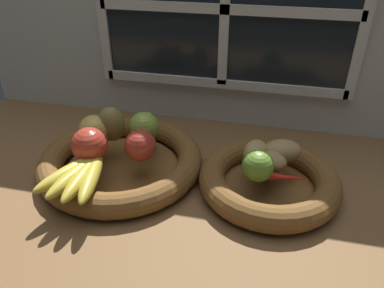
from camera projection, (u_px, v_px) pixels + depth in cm
name	position (u px, v px, depth cm)	size (l,w,h in cm)	color
ground_plane	(200.00, 186.00, 82.22)	(140.00, 90.00, 3.00)	brown
back_wall	(226.00, 20.00, 91.63)	(140.00, 4.60, 55.00)	silver
fruit_bowl_left	(121.00, 161.00, 83.43)	(36.73, 36.73, 5.38)	brown
fruit_bowl_right	(269.00, 181.00, 77.16)	(29.53, 29.53, 5.38)	brown
apple_golden_left	(94.00, 130.00, 82.83)	(6.92, 6.92, 6.92)	#DBB756
apple_red_right	(140.00, 145.00, 77.42)	(6.76, 6.76, 6.76)	#B73828
apple_red_front	(90.00, 145.00, 76.67)	(7.61, 7.61, 7.61)	#B73828
apple_green_back	(144.00, 127.00, 84.22)	(6.95, 6.95, 6.95)	#8CAD3D
pear_brown	(111.00, 124.00, 83.65)	(6.17, 5.59, 8.42)	olive
banana_bunch_front	(80.00, 175.00, 71.70)	(12.87, 17.15, 3.00)	gold
potato_back	(282.00, 151.00, 77.69)	(8.14, 5.63, 4.61)	#A38451
potato_oblong	(255.00, 151.00, 77.44)	(6.65, 4.64, 4.56)	tan
potato_large	(271.00, 162.00, 74.62)	(6.21, 4.71, 4.01)	#A38451
lime_near	(258.00, 166.00, 71.34)	(6.30, 6.30, 6.30)	olive
chili_pepper	(282.00, 177.00, 71.73)	(2.17, 2.17, 10.95)	red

